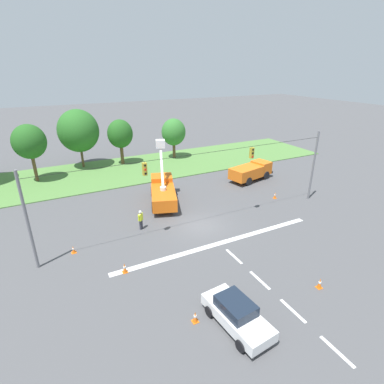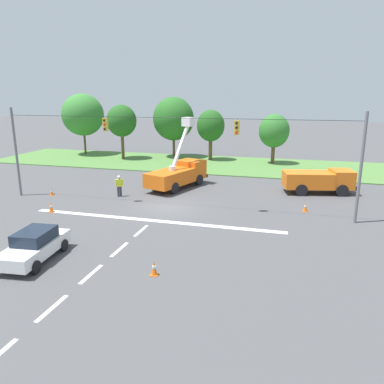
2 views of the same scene
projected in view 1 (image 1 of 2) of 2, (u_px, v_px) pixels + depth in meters
The scene contains 17 objects.
ground_plane at pixel (201, 226), 26.46m from camera, with size 200.00×200.00×0.00m, color #4C4C4F.
grass_verge at pixel (139, 168), 41.22m from camera, with size 56.00×12.00×0.10m, color #517F3D.
lane_markings at pixel (230, 253), 22.64m from camera, with size 17.60×15.25×0.01m.
signal_gantry at pixel (202, 181), 24.81m from camera, with size 26.20×0.33×7.20m.
tree_west at pixel (29, 142), 34.68m from camera, with size 3.78×3.70×6.95m.
tree_centre at pixel (78, 131), 39.71m from camera, with size 5.32×5.56×7.89m.
tree_east at pixel (120, 134), 41.25m from camera, with size 3.48×3.14×6.35m.
tree_far_east at pixel (174, 132), 44.24m from camera, with size 3.59×3.33×5.98m.
utility_truck_bucket_lift at pixel (163, 190), 30.55m from camera, with size 4.35×7.12×6.19m.
utility_truck_support_near at pixel (251, 171), 36.66m from camera, with size 6.18×3.46×2.01m.
sedan_white at pixel (237, 314), 16.06m from camera, with size 2.23×4.45×1.56m.
road_worker at pixel (141, 219), 25.57m from camera, with size 0.53×0.45×1.77m.
traffic_cone_foreground_left at pixel (195, 317), 16.43m from camera, with size 0.36×0.36×0.70m.
traffic_cone_foreground_right at pixel (275, 195), 31.82m from camera, with size 0.36×0.36×0.70m.
traffic_cone_mid_left at pixel (125, 268), 20.38m from camera, with size 0.36×0.36×0.74m.
traffic_cone_mid_right at pixel (320, 283), 18.95m from camera, with size 0.36×0.36×0.73m.
traffic_cone_near_bucket at pixel (73, 249), 22.54m from camera, with size 0.36×0.36×0.61m.
Camera 1 is at (-11.20, -20.33, 13.07)m, focal length 28.00 mm.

